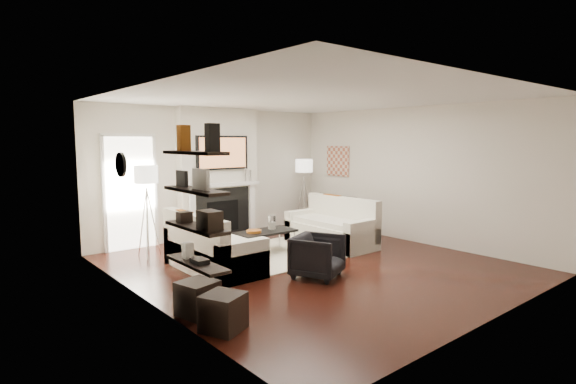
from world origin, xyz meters
TOP-DOWN VIEW (x-y plane):
  - room_envelope at (0.00, 0.00)m, footprint 6.00×6.00m
  - chimney_breast at (0.00, 2.88)m, footprint 1.80×0.25m
  - fireplace_surround at (0.00, 2.74)m, footprint 1.30×0.02m
  - firebox at (0.00, 2.73)m, footprint 0.75×0.02m
  - mantel_pilaster_l at (-0.72, 2.71)m, footprint 0.12×0.08m
  - mantel_pilaster_r at (0.72, 2.71)m, footprint 0.12×0.08m
  - mantel_shelf at (0.00, 2.69)m, footprint 1.70×0.18m
  - tv_body at (0.00, 2.71)m, footprint 1.20×0.06m
  - tv_screen at (0.00, 2.68)m, footprint 1.10×0.00m
  - candlestick_l_tall at (-0.55, 2.70)m, footprint 0.04×0.04m
  - candlestick_l_short at (-0.68, 2.70)m, footprint 0.04×0.04m
  - candlestick_r_tall at (0.55, 2.70)m, footprint 0.04×0.04m
  - candlestick_r_short at (0.68, 2.70)m, footprint 0.04×0.04m
  - hallway_panel at (-1.85, 2.98)m, footprint 0.90×0.02m
  - door_trim_l at (-2.33, 2.96)m, footprint 0.06×0.06m
  - door_trim_r at (-1.37, 2.96)m, footprint 0.06×0.06m
  - door_trim_top at (-1.85, 2.96)m, footprint 1.02×0.06m
  - rug at (0.10, 0.92)m, footprint 2.60×2.00m
  - loveseat_left_base at (-1.38, 0.77)m, footprint 0.85×1.80m
  - loveseat_left_back at (-1.72, 0.77)m, footprint 0.18×1.80m
  - loveseat_left_arm_n at (-1.38, -0.04)m, footprint 0.85×0.18m
  - loveseat_left_arm_s at (-1.38, 1.58)m, footprint 0.85×0.18m
  - loveseat_left_cushion at (-1.33, 0.77)m, footprint 0.63×1.44m
  - pillow_left_orange at (-1.72, 1.07)m, footprint 0.10×0.42m
  - pillow_left_charcoal at (-1.72, 0.47)m, footprint 0.10×0.40m
  - loveseat_right_base at (1.22, 0.78)m, footprint 0.85×1.80m
  - loveseat_right_back at (1.56, 0.78)m, footprint 0.18×1.80m
  - loveseat_right_arm_n at (1.22, -0.03)m, footprint 0.85×0.18m
  - loveseat_right_arm_s at (1.22, 1.59)m, footprint 0.85×0.18m
  - loveseat_right_cushion at (1.17, 0.78)m, footprint 0.63×1.44m
  - pillow_right_orange at (1.56, 1.08)m, footprint 0.10×0.42m
  - pillow_right_charcoal at (1.56, 0.48)m, footprint 0.10×0.40m
  - coffee_table at (-0.15, 1.05)m, footprint 1.10×0.55m
  - coffee_leg_nw at (-0.65, 0.83)m, footprint 0.02×0.02m
  - coffee_leg_ne at (0.35, 0.83)m, footprint 0.02×0.02m
  - coffee_leg_sw at (-0.65, 1.27)m, footprint 0.02×0.02m
  - coffee_leg_se at (0.35, 1.27)m, footprint 0.02×0.02m
  - hurricane_glass at (-0.00, 1.05)m, footprint 0.14×0.14m
  - hurricane_candle at (-0.00, 1.05)m, footprint 0.09×0.09m
  - copper_bowl at (-0.40, 1.05)m, footprint 0.26×0.26m
  - armchair at (-0.38, -0.55)m, footprint 0.88×0.86m
  - lamp_left_post at (-1.85, 2.20)m, footprint 0.02×0.02m
  - lamp_left_shade at (-1.85, 2.20)m, footprint 0.40×0.40m
  - lamp_left_leg_a at (-1.74, 2.20)m, footprint 0.25×0.02m
  - lamp_left_leg_b at (-1.91, 2.30)m, footprint 0.14×0.22m
  - lamp_left_leg_c at (-1.91, 2.11)m, footprint 0.14×0.22m
  - lamp_right_post at (2.05, 2.48)m, footprint 0.02×0.02m
  - lamp_right_shade at (2.05, 2.48)m, footprint 0.40×0.40m
  - lamp_right_leg_a at (2.16, 2.48)m, footprint 0.25×0.02m
  - lamp_right_leg_b at (2.00, 2.57)m, footprint 0.14×0.22m
  - lamp_right_leg_c at (1.99, 2.38)m, footprint 0.14×0.22m
  - console_top at (2.57, 2.04)m, footprint 0.35×1.20m
  - console_leg_n at (2.57, 1.49)m, footprint 0.30×0.04m
  - console_leg_s at (2.57, 2.59)m, footprint 0.30×0.04m
  - wall_art at (2.73, 2.05)m, footprint 0.03×0.70m
  - shelf_bottom at (-2.62, -1.00)m, footprint 0.25×1.00m
  - shelf_lower at (-2.62, -1.00)m, footprint 0.25×1.00m
  - shelf_upper at (-2.62, -1.00)m, footprint 0.25×1.00m
  - shelf_top at (-2.62, -1.00)m, footprint 0.25×1.00m
  - decor_magfile_a at (-2.62, -1.38)m, footprint 0.12×0.10m
  - decor_magfile_b at (-2.62, -0.77)m, footprint 0.12×0.10m
  - decor_frame_a at (-2.62, -1.13)m, footprint 0.04×0.30m
  - decor_frame_b at (-2.62, -0.70)m, footprint 0.04×0.22m
  - decor_wine_rack at (-2.62, -1.29)m, footprint 0.18×0.25m
  - decor_box_small at (-2.62, -0.73)m, footprint 0.15×0.12m
  - decor_books at (-2.62, -1.06)m, footprint 0.14×0.20m
  - decor_box_tall at (-2.62, -0.79)m, footprint 0.10×0.10m
  - clock_rim at (-2.73, 0.90)m, footprint 0.04×0.34m
  - clock_face at (-2.71, 0.90)m, footprint 0.01×0.29m
  - ottoman_near at (-2.47, -0.72)m, footprint 0.48×0.48m
  - ottoman_far at (-2.47, -1.28)m, footprint 0.53×0.53m

SIDE VIEW (x-z plane):
  - rug at x=0.10m, z-range 0.00..0.01m
  - coffee_leg_nw at x=-0.65m, z-range 0.00..0.38m
  - coffee_leg_ne at x=0.35m, z-range 0.00..0.38m
  - coffee_leg_sw at x=-0.65m, z-range 0.00..0.38m
  - coffee_leg_se at x=0.35m, z-range 0.00..0.38m
  - ottoman_near at x=-2.47m, z-range 0.00..0.40m
  - ottoman_far at x=-2.47m, z-range 0.00..0.40m
  - loveseat_left_base at x=-1.38m, z-range 0.00..0.42m
  - loveseat_right_base at x=1.22m, z-range 0.00..0.42m
  - loveseat_left_arm_n at x=-1.38m, z-range 0.00..0.60m
  - loveseat_left_arm_s at x=-1.38m, z-range 0.00..0.60m
  - loveseat_right_arm_n at x=1.22m, z-range 0.00..0.60m
  - loveseat_right_arm_s at x=1.22m, z-range 0.00..0.60m
  - armchair at x=-0.38m, z-range 0.00..0.69m
  - console_leg_n at x=2.57m, z-range 0.00..0.71m
  - console_leg_s at x=2.57m, z-range 0.00..0.71m
  - coffee_table at x=-0.15m, z-range 0.38..0.42m
  - copper_bowl at x=-0.40m, z-range 0.42..0.47m
  - firebox at x=0.00m, z-range 0.12..0.78m
  - loveseat_left_cushion at x=-1.33m, z-range 0.42..0.52m
  - loveseat_right_cushion at x=1.17m, z-range 0.42..0.52m
  - hurricane_candle at x=0.00m, z-range 0.42..0.57m
  - fireplace_surround at x=0.00m, z-range 0.00..1.04m
  - loveseat_left_back at x=-1.72m, z-range 0.13..0.93m
  - loveseat_right_back at x=1.56m, z-range 0.13..0.93m
  - mantel_pilaster_l at x=-0.72m, z-range 0.00..1.10m
  - mantel_pilaster_r at x=0.72m, z-range 0.00..1.10m
  - hurricane_glass at x=0.00m, z-range 0.43..0.69m
  - lamp_left_leg_a at x=-1.74m, z-range -0.02..1.22m
  - lamp_left_leg_b at x=-1.91m, z-range -0.02..1.22m
  - lamp_left_leg_c at x=-1.91m, z-range -0.02..1.22m
  - lamp_right_leg_a at x=2.16m, z-range -0.02..1.22m
  - lamp_right_leg_b at x=2.00m, z-range -0.02..1.22m
  - lamp_right_leg_c at x=1.99m, z-range -0.02..1.22m
  - lamp_left_post at x=-1.85m, z-range 0.00..1.20m
  - lamp_right_post at x=2.05m, z-range 0.00..1.20m
  - shelf_bottom at x=-2.62m, z-range 0.68..0.72m
  - pillow_left_charcoal at x=-1.72m, z-range 0.52..0.92m
  - pillow_right_charcoal at x=1.56m, z-range 0.52..0.92m
  - pillow_left_orange at x=-1.72m, z-range 0.52..0.94m
  - pillow_right_orange at x=1.56m, z-range 0.52..0.94m
  - console_top at x=2.57m, z-range 0.71..0.75m
  - decor_books at x=-2.62m, z-range 0.72..0.77m
  - decor_box_tall at x=-2.62m, z-range 0.72..0.90m
  - door_trim_l at x=-2.33m, z-range -0.03..2.13m
  - door_trim_r at x=-1.37m, z-range -0.03..2.13m
  - hallway_panel at x=-1.85m, z-range 0.00..2.10m
  - shelf_lower at x=-2.62m, z-range 1.08..1.12m
  - mantel_shelf at x=0.00m, z-range 1.09..1.16m
  - decor_box_small at x=-2.62m, z-range 1.12..1.24m
  - decor_wine_rack at x=-2.62m, z-range 1.12..1.32m
  - candlestick_l_short at x=-0.68m, z-range 1.15..1.40m
  - candlestick_r_short at x=0.68m, z-range 1.15..1.40m
  - candlestick_l_tall at x=-0.55m, z-range 1.16..1.45m
  - candlestick_r_tall at x=0.55m, z-range 1.16..1.45m
  - room_envelope at x=0.00m, z-range -1.65..4.35m
  - chimney_breast at x=0.00m, z-range 0.00..2.70m
  - lamp_left_shade at x=-1.85m, z-range 1.30..1.60m
  - lamp_right_shade at x=2.05m, z-range 1.30..1.60m
  - shelf_upper at x=-2.62m, z-range 1.48..1.52m
  - wall_art at x=2.73m, z-range 1.20..1.90m
  - decor_frame_b at x=-2.62m, z-range 1.52..1.70m
  - decor_frame_a at x=-2.62m, z-range 1.52..1.74m
  - clock_rim at x=-2.73m, z-range 1.53..1.87m
  - clock_face at x=-2.71m, z-range 1.55..1.84m
  - tv_screen at x=0.00m, z-range 1.47..2.09m
  - tv_body at x=0.00m, z-range 1.43..2.13m
  - shelf_top at x=-2.62m, z-range 1.88..1.92m
  - decor_magfile_a at x=-2.62m, z-range 1.92..2.20m
  - decor_magfile_b at x=-2.62m, z-range 1.92..2.20m
  - door_trim_top at x=-1.85m, z-range 2.10..2.16m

